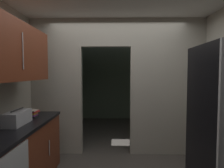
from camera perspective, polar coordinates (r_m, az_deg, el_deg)
The scene contains 6 objects.
kitchen_partition at distance 3.58m, azimuth 2.53°, elevation 0.28°, with size 3.29×0.12×2.58m.
adjoining_room_shell at distance 5.52m, azimuth 1.34°, elevation 0.52°, with size 3.29×2.90×2.58m.
lower_cabinet_run at distance 2.78m, azimuth -28.42°, elevation -20.47°, with size 0.67×1.89×0.90m.
upper_cabinet_counterside at distance 2.57m, azimuth -29.24°, elevation 8.81°, with size 0.36×1.70×0.73m.
boombox at distance 2.70m, azimuth -26.96°, elevation -9.20°, with size 0.20×0.42×0.20m.
book_stack at distance 3.05m, azimuth -22.94°, elevation -8.30°, with size 0.15×0.16×0.11m.
Camera 1 is at (-0.04, -2.23, 1.55)m, focal length 29.92 mm.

